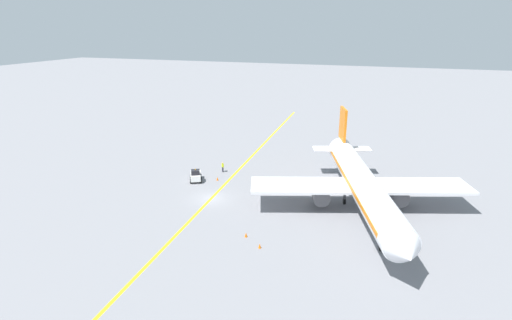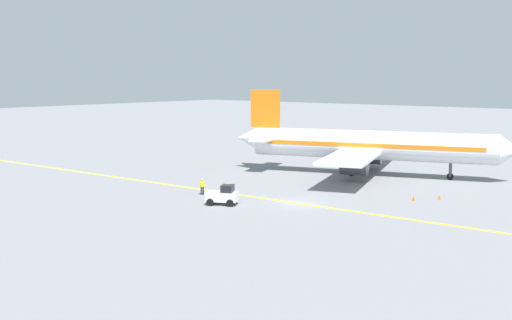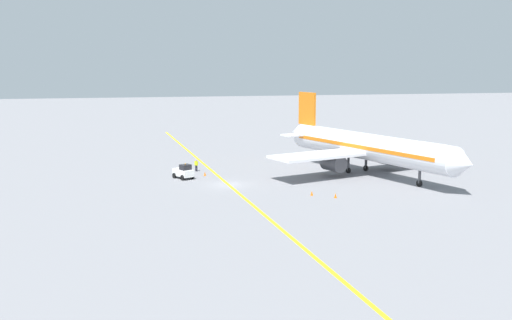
# 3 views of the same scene
# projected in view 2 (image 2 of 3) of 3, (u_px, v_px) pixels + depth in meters

# --- Properties ---
(ground_plane) EXTENTS (400.00, 400.00, 0.00)m
(ground_plane) POSITION_uv_depth(u_px,v_px,m) (298.00, 203.00, 58.21)
(ground_plane) COLOR slate
(apron_yellow_centreline) EXTENTS (6.69, 119.86, 0.01)m
(apron_yellow_centreline) POSITION_uv_depth(u_px,v_px,m) (298.00, 203.00, 58.21)
(apron_yellow_centreline) COLOR yellow
(apron_yellow_centreline) RESTS_ON ground
(airplane_at_gate) EXTENTS (28.21, 34.62, 10.60)m
(airplane_at_gate) POSITION_uv_depth(u_px,v_px,m) (367.00, 146.00, 74.80)
(airplane_at_gate) COLOR white
(airplane_at_gate) RESTS_ON ground
(baggage_tug_white) EXTENTS (2.77, 3.35, 2.11)m
(baggage_tug_white) POSITION_uv_depth(u_px,v_px,m) (223.00, 195.00, 57.51)
(baggage_tug_white) COLOR white
(baggage_tug_white) RESTS_ON ground
(ground_crew_worker) EXTENTS (0.46, 0.42, 1.68)m
(ground_crew_worker) POSITION_uv_depth(u_px,v_px,m) (202.00, 186.00, 62.42)
(ground_crew_worker) COLOR #23232D
(ground_crew_worker) RESTS_ON ground
(traffic_cone_near_nose) EXTENTS (0.32, 0.32, 0.55)m
(traffic_cone_near_nose) POSITION_uv_depth(u_px,v_px,m) (439.00, 197.00, 59.97)
(traffic_cone_near_nose) COLOR orange
(traffic_cone_near_nose) RESTS_ON ground
(traffic_cone_mid_apron) EXTENTS (0.32, 0.32, 0.55)m
(traffic_cone_mid_apron) POSITION_uv_depth(u_px,v_px,m) (414.00, 198.00, 59.35)
(traffic_cone_mid_apron) COLOR orange
(traffic_cone_mid_apron) RESTS_ON ground
(traffic_cone_by_wingtip) EXTENTS (0.32, 0.32, 0.55)m
(traffic_cone_by_wingtip) POSITION_uv_depth(u_px,v_px,m) (233.00, 195.00, 60.74)
(traffic_cone_by_wingtip) COLOR orange
(traffic_cone_by_wingtip) RESTS_ON ground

